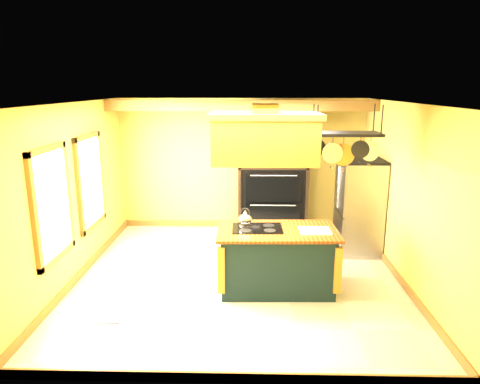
{
  "coord_description": "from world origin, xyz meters",
  "views": [
    {
      "loc": [
        0.19,
        -6.23,
        2.94
      ],
      "look_at": [
        0.02,
        0.3,
        1.31
      ],
      "focal_mm": 32.0,
      "sensor_mm": 36.0,
      "label": 1
    }
  ],
  "objects_px": {
    "pot_rack": "(345,141)",
    "hutch": "(272,187)",
    "kitchen_island": "(277,259)",
    "refrigerator": "(359,208)",
    "range_hood": "(265,137)"
  },
  "relations": [
    {
      "from": "refrigerator",
      "to": "pot_rack",
      "type": "bearing_deg",
      "value": -112.85
    },
    {
      "from": "pot_rack",
      "to": "hutch",
      "type": "relative_size",
      "value": 0.41
    },
    {
      "from": "kitchen_island",
      "to": "refrigerator",
      "type": "height_order",
      "value": "refrigerator"
    },
    {
      "from": "kitchen_island",
      "to": "hutch",
      "type": "relative_size",
      "value": 0.72
    },
    {
      "from": "hutch",
      "to": "range_hood",
      "type": "bearing_deg",
      "value": -95.54
    },
    {
      "from": "kitchen_island",
      "to": "refrigerator",
      "type": "bearing_deg",
      "value": 43.16
    },
    {
      "from": "range_hood",
      "to": "hutch",
      "type": "relative_size",
      "value": 0.62
    },
    {
      "from": "range_hood",
      "to": "refrigerator",
      "type": "distance_m",
      "value": 2.74
    },
    {
      "from": "pot_rack",
      "to": "hutch",
      "type": "xyz_separation_m",
      "value": [
        -0.85,
        2.59,
        -1.27
      ]
    },
    {
      "from": "range_hood",
      "to": "pot_rack",
      "type": "xyz_separation_m",
      "value": [
        1.1,
        0.01,
        -0.06
      ]
    },
    {
      "from": "kitchen_island",
      "to": "hutch",
      "type": "xyz_separation_m",
      "value": [
        0.05,
        2.6,
        0.46
      ]
    },
    {
      "from": "hutch",
      "to": "pot_rack",
      "type": "bearing_deg",
      "value": -71.82
    },
    {
      "from": "kitchen_island",
      "to": "range_hood",
      "type": "relative_size",
      "value": 1.16
    },
    {
      "from": "refrigerator",
      "to": "range_hood",
      "type": "bearing_deg",
      "value": -138.75
    },
    {
      "from": "kitchen_island",
      "to": "refrigerator",
      "type": "xyz_separation_m",
      "value": [
        1.55,
        1.53,
        0.34
      ]
    }
  ]
}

